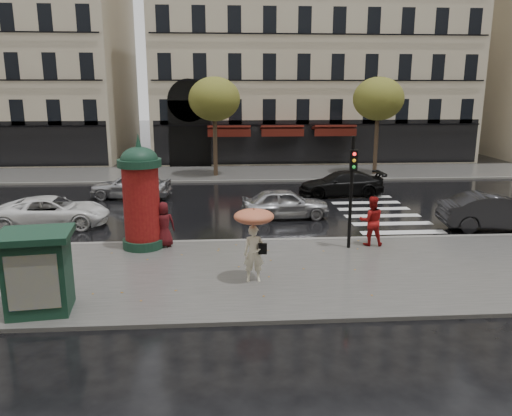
{
  "coord_description": "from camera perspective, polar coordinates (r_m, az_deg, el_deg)",
  "views": [
    {
      "loc": [
        -1.54,
        -15.63,
        5.9
      ],
      "look_at": [
        -0.37,
        1.5,
        1.76
      ],
      "focal_mm": 35.0,
      "sensor_mm": 36.0,
      "label": 1
    }
  ],
  "objects": [
    {
      "name": "tree_far_right",
      "position": [
        35.25,
        13.82,
        11.98
      ],
      "size": [
        3.4,
        3.4,
        6.64
      ],
      "color": "#38281C",
      "rests_on": "ground"
    },
    {
      "name": "car_darkgrey",
      "position": [
        23.56,
        25.87,
        -0.39
      ],
      "size": [
        4.86,
        2.15,
        1.55
      ],
      "primitive_type": "imported",
      "rotation": [
        0.0,
        0.0,
        1.46
      ],
      "color": "black",
      "rests_on": "ground"
    },
    {
      "name": "far_sidewalk",
      "position": [
        35.15,
        -1.33,
        3.98
      ],
      "size": [
        90.0,
        6.0,
        0.12
      ],
      "primitive_type": "cube",
      "color": "#474744",
      "rests_on": "ground"
    },
    {
      "name": "far_kerb",
      "position": [
        32.2,
        -1.08,
        3.12
      ],
      "size": [
        90.0,
        0.25,
        0.14
      ],
      "primitive_type": "cube",
      "color": "slate",
      "rests_on": "ground"
    },
    {
      "name": "car_silver",
      "position": [
        23.15,
        3.36,
        0.54
      ],
      "size": [
        4.16,
        1.86,
        1.39
      ],
      "primitive_type": "imported",
      "rotation": [
        0.0,
        0.0,
        1.62
      ],
      "color": "#ADADB2",
      "rests_on": "ground"
    },
    {
      "name": "woman_red",
      "position": [
        19.17,
        13.04,
        -1.44
      ],
      "size": [
        0.98,
        0.8,
        1.87
      ],
      "primitive_type": "imported",
      "rotation": [
        0.0,
        0.0,
        3.04
      ],
      "color": "#9D1313",
      "rests_on": "near_sidewalk"
    },
    {
      "name": "tree_far_left",
      "position": [
        33.64,
        -4.78,
        12.26
      ],
      "size": [
        3.4,
        3.4,
        6.64
      ],
      "color": "#38281C",
      "rests_on": "ground"
    },
    {
      "name": "car_black",
      "position": [
        28.34,
        9.68,
        2.76
      ],
      "size": [
        4.79,
        2.08,
        1.37
      ],
      "primitive_type": "imported",
      "rotation": [
        0.0,
        0.0,
        -1.54
      ],
      "color": "black",
      "rests_on": "ground"
    },
    {
      "name": "man_burgundy",
      "position": [
        18.82,
        -10.51,
        -1.86
      ],
      "size": [
        0.95,
        0.75,
        1.7
      ],
      "primitive_type": "imported",
      "rotation": [
        0.0,
        0.0,
        3.41
      ],
      "color": "#480E12",
      "rests_on": "near_sidewalk"
    },
    {
      "name": "car_far_silver",
      "position": [
        28.08,
        -14.11,
        2.55
      ],
      "size": [
        4.53,
        2.31,
        1.48
      ],
      "primitive_type": "imported",
      "rotation": [
        0.0,
        0.0,
        -1.7
      ],
      "color": "#AEAEB3",
      "rests_on": "ground"
    },
    {
      "name": "traffic_light",
      "position": [
        18.25,
        10.9,
        2.97
      ],
      "size": [
        0.27,
        0.39,
        4.13
      ],
      "color": "black",
      "rests_on": "near_sidewalk"
    },
    {
      "name": "morris_column",
      "position": [
        18.66,
        -13.0,
        1.58
      ],
      "size": [
        1.57,
        1.57,
        4.23
      ],
      "color": "#143424",
      "rests_on": "near_sidewalk"
    },
    {
      "name": "near_kerb",
      "position": [
        19.58,
        0.8,
        -3.77
      ],
      "size": [
        90.0,
        0.25,
        0.14
      ],
      "primitive_type": "cube",
      "color": "slate",
      "rests_on": "ground"
    },
    {
      "name": "near_sidewalk",
      "position": [
        16.29,
        1.8,
        -7.46
      ],
      "size": [
        90.0,
        7.0,
        0.12
      ],
      "primitive_type": "cube",
      "color": "#474744",
      "rests_on": "ground"
    },
    {
      "name": "zebra_crossing",
      "position": [
        26.98,
        12.44,
        0.61
      ],
      "size": [
        3.6,
        11.75,
        0.01
      ],
      "primitive_type": "cube",
      "color": "silver",
      "rests_on": "ground"
    },
    {
      "name": "newsstand",
      "position": [
        14.31,
        -23.65,
        -6.61
      ],
      "size": [
        2.0,
        1.75,
        2.19
      ],
      "color": "#143424",
      "rests_on": "near_sidewalk"
    },
    {
      "name": "car_white",
      "position": [
        23.4,
        -22.25,
        -0.41
      ],
      "size": [
        4.94,
        2.56,
        1.33
      ],
      "primitive_type": "imported",
      "rotation": [
        0.0,
        0.0,
        1.65
      ],
      "color": "white",
      "rests_on": "ground"
    },
    {
      "name": "bldg_far_corner",
      "position": [
        46.56,
        5.82,
        20.16
      ],
      "size": [
        26.0,
        14.0,
        22.9
      ],
      "color": "#B7A88C",
      "rests_on": "ground"
    },
    {
      "name": "woman_umbrella",
      "position": [
        15.02,
        -0.23,
        -2.84
      ],
      "size": [
        1.21,
        1.21,
        2.34
      ],
      "color": "beige",
      "rests_on": "near_sidewalk"
    },
    {
      "name": "ground",
      "position": [
        16.78,
        1.63,
        -7.04
      ],
      "size": [
        160.0,
        160.0,
        0.0
      ],
      "primitive_type": "plane",
      "color": "black",
      "rests_on": "ground"
    }
  ]
}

